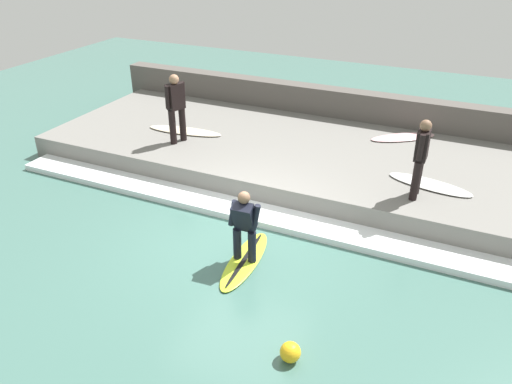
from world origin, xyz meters
The scene contains 12 objects.
ground_plane centered at (0.00, 0.00, 0.00)m, with size 28.00×28.00×0.00m, color #426B60.
concrete_ledge centered at (3.50, 0.00, 0.27)m, with size 4.40×12.67×0.54m, color slate.
back_wall centered at (5.95, 0.00, 0.64)m, with size 0.50×13.30×1.27m, color #544F49.
wave_foam_crest centered at (0.94, 0.00, 0.07)m, with size 0.71×12.03×0.14m, color white.
surfboard_riding centered at (-0.52, -0.35, 0.03)m, with size 1.86×0.61×0.07m.
surfer_riding centered at (-0.52, -0.35, 0.80)m, with size 0.42×0.59×1.33m.
surfer_waiting_near centered at (2.55, 2.90, 1.46)m, with size 0.53×0.36×1.65m.
surfboard_waiting_near centered at (3.16, 3.10, 0.57)m, with size 0.70×2.02×0.06m.
surfer_waiting_far centered at (2.13, -2.74, 1.42)m, with size 0.53×0.23×1.57m.
surfboard_waiting_far centered at (2.70, -2.96, 0.57)m, with size 0.84×1.77×0.06m.
surfboard_spare centered at (5.04, -2.02, 0.57)m, with size 1.41×1.65×0.06m.
marker_buoy centered at (-2.27, -1.88, 0.14)m, with size 0.29×0.29×0.29m, color yellow.
Camera 1 is at (-6.88, -3.48, 5.26)m, focal length 35.00 mm.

